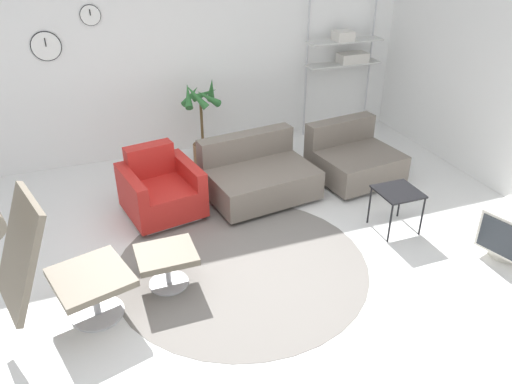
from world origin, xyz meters
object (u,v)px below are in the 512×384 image
at_px(lounge_chair, 35,253).
at_px(couch_low, 258,177).
at_px(couch_second, 353,160).
at_px(ottoman, 167,260).
at_px(potted_plant, 202,124).
at_px(shelf_unit, 346,52).
at_px(crt_television, 511,231).
at_px(side_table, 398,195).
at_px(armchair_red, 161,192).

relative_size(lounge_chair, couch_low, 1.02).
relative_size(lounge_chair, couch_second, 1.25).
distance_m(ottoman, potted_plant, 2.58).
bearing_deg(shelf_unit, lounge_chair, -145.15).
bearing_deg(potted_plant, couch_second, -33.18).
xyz_separation_m(lounge_chair, couch_low, (2.35, 1.54, -0.55)).
distance_m(ottoman, crt_television, 3.33).
bearing_deg(ottoman, couch_low, 42.97).
xyz_separation_m(side_table, shelf_unit, (0.80, 2.62, 0.83)).
xyz_separation_m(crt_television, potted_plant, (-2.25, 3.11, 0.29)).
distance_m(armchair_red, potted_plant, 1.39).
distance_m(ottoman, couch_low, 1.86).
relative_size(couch_second, crt_television, 1.86).
relative_size(ottoman, armchair_red, 0.58).
xyz_separation_m(crt_television, shelf_unit, (0.02, 3.43, 0.96)).
distance_m(side_table, crt_television, 1.12).
bearing_deg(side_table, couch_second, 81.26).
xyz_separation_m(couch_second, shelf_unit, (0.61, 1.41, 0.99)).
relative_size(couch_second, shelf_unit, 0.53).
height_order(armchair_red, couch_second, armchair_red).
bearing_deg(couch_low, potted_plant, -79.14).
distance_m(ottoman, side_table, 2.48).
xyz_separation_m(lounge_chair, shelf_unit, (4.26, 2.96, 0.45)).
distance_m(couch_low, couch_second, 1.30).
bearing_deg(couch_low, crt_television, 125.64).
bearing_deg(couch_second, couch_low, -7.11).
bearing_deg(armchair_red, side_table, 141.97).
relative_size(side_table, potted_plant, 0.38).
bearing_deg(lounge_chair, crt_television, 68.15).
relative_size(lounge_chair, armchair_red, 1.49).
xyz_separation_m(lounge_chair, side_table, (3.46, 0.34, -0.38)).
xyz_separation_m(ottoman, side_table, (2.47, 0.07, 0.14)).
height_order(couch_low, couch_second, same).
bearing_deg(side_table, crt_television, -46.18).
height_order(ottoman, side_table, side_table).
xyz_separation_m(ottoman, crt_television, (3.24, -0.74, 0.00)).
relative_size(ottoman, shelf_unit, 0.26).
xyz_separation_m(side_table, crt_television, (0.77, -0.80, -0.14)).
relative_size(potted_plant, shelf_unit, 0.61).
xyz_separation_m(lounge_chair, crt_television, (4.23, -0.46, -0.52)).
height_order(lounge_chair, ottoman, lounge_chair).
distance_m(side_table, potted_plant, 2.74).
distance_m(armchair_red, shelf_unit, 3.52).
bearing_deg(ottoman, couch_second, 25.67).
height_order(ottoman, couch_low, couch_low).
bearing_deg(lounge_chair, couch_second, 97.44).
bearing_deg(crt_television, armchair_red, 40.31).
bearing_deg(shelf_unit, potted_plant, -172.00).
bearing_deg(side_table, armchair_red, 152.24).
xyz_separation_m(lounge_chair, armchair_red, (1.19, 1.54, -0.52)).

